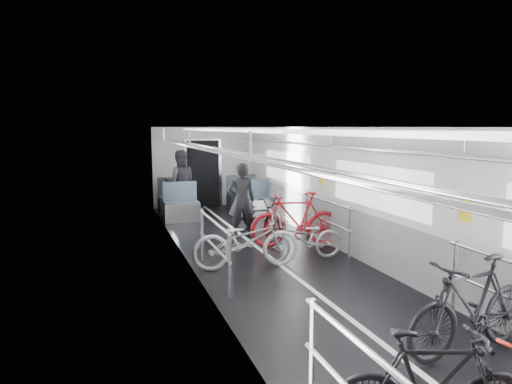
% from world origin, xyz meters
% --- Properties ---
extents(car_shell, '(3.02, 14.01, 2.41)m').
position_xyz_m(car_shell, '(0.00, 1.78, 1.13)').
color(car_shell, black).
rests_on(car_shell, ground).
extents(bike_left_far, '(1.88, 0.78, 0.97)m').
position_xyz_m(bike_left_far, '(-0.61, 0.68, 0.48)').
color(bike_left_far, '#B6B6BB').
rests_on(bike_left_far, floor).
extents(bike_right_near, '(1.81, 0.68, 1.06)m').
position_xyz_m(bike_right_near, '(0.75, -2.93, 0.53)').
color(bike_right_near, black).
rests_on(bike_right_near, floor).
extents(bike_right_mid, '(1.56, 0.56, 0.82)m').
position_xyz_m(bike_right_mid, '(0.50, 0.78, 0.41)').
color(bike_right_mid, '#9A999D').
rests_on(bike_right_mid, floor).
extents(bike_right_far, '(1.93, 0.87, 1.12)m').
position_xyz_m(bike_right_far, '(0.77, 1.70, 0.56)').
color(bike_right_far, '#A4141C').
rests_on(bike_right_far, floor).
extents(bike_aisle, '(1.08, 1.90, 0.94)m').
position_xyz_m(bike_aisle, '(0.28, 2.70, 0.47)').
color(bike_aisle, black).
rests_on(bike_aisle, floor).
extents(person_standing, '(0.66, 0.49, 1.64)m').
position_xyz_m(person_standing, '(-0.05, 2.80, 0.82)').
color(person_standing, black).
rests_on(person_standing, floor).
extents(person_seated, '(0.94, 0.78, 1.78)m').
position_xyz_m(person_seated, '(-0.88, 5.90, 0.89)').
color(person_seated, '#36313A').
rests_on(person_seated, floor).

